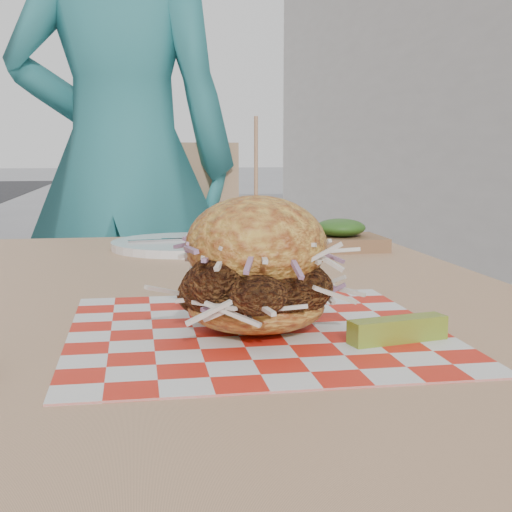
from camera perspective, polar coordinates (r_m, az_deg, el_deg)
The scene contains 8 objects.
diner at distance 2.05m, azimuth -10.68°, elevation 7.30°, with size 0.65×0.43×1.78m, color teal.
patio_table at distance 0.93m, azimuth -3.74°, elevation -7.55°, with size 0.80×1.20×0.75m.
patio_chair at distance 2.00m, azimuth -7.21°, elevation -2.42°, with size 0.46×0.47×0.95m.
paper_liner at distance 0.70m, azimuth 0.00°, elevation -5.99°, with size 0.36×0.36×0.00m, color red.
sandwich at distance 0.69m, azimuth 0.00°, elevation -1.31°, with size 0.18×0.18×0.21m.
pickle_spear at distance 0.67m, azimuth 11.27°, elevation -5.80°, with size 0.10×0.02×0.02m, color olive.
place_setting at distance 1.30m, azimuth -5.61°, elevation 0.93°, with size 0.27×0.27×0.02m.
kraft_tray at distance 1.29m, azimuth 6.75°, elevation 1.50°, with size 0.15×0.12×0.06m.
Camera 1 is at (-0.12, -1.17, 0.92)m, focal length 50.00 mm.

